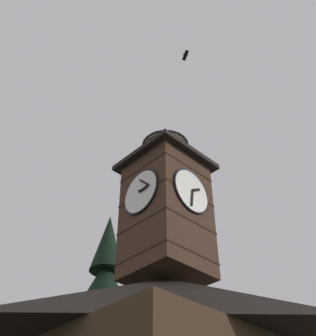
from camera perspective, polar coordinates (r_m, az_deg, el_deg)
clock_tower at (r=20.57m, az=1.10°, el=-4.71°), size 3.91×3.91×8.85m
flying_bird_high at (r=22.59m, az=3.70°, el=14.83°), size 0.46×0.63×0.14m
flying_bird_low at (r=28.30m, az=0.82°, el=1.47°), size 0.45×0.53×0.15m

